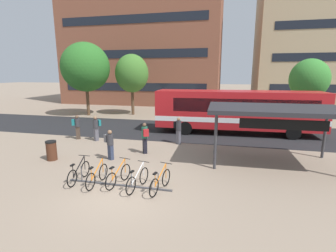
{
  "coord_description": "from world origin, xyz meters",
  "views": [
    {
      "loc": [
        3.65,
        -8.1,
        4.48
      ],
      "look_at": [
        0.55,
        5.19,
        1.57
      ],
      "focal_mm": 26.53,
      "sensor_mm": 36.0,
      "label": 1
    }
  ],
  "objects_px": {
    "parked_bicycle_black_0": "(79,173)",
    "street_tree_2": "(309,79)",
    "commuter_red_pack_2": "(145,136)",
    "street_tree_0": "(132,74)",
    "trash_bin": "(51,150)",
    "parked_bicycle_orange_2": "(118,176)",
    "street_tree_1": "(86,67)",
    "commuter_teal_pack_4": "(77,125)",
    "commuter_black_pack_1": "(178,129)",
    "commuter_teal_pack_3": "(96,127)",
    "city_bus": "(236,110)",
    "parked_bicycle_white_3": "(138,180)",
    "commuter_grey_pack_0": "(110,143)",
    "parked_bicycle_orange_4": "(160,182)",
    "parked_bicycle_orange_1": "(97,176)",
    "transit_shelter": "(276,111)"
  },
  "relations": [
    {
      "from": "parked_bicycle_black_0",
      "to": "street_tree_2",
      "type": "height_order",
      "value": "street_tree_2"
    },
    {
      "from": "commuter_red_pack_2",
      "to": "street_tree_0",
      "type": "relative_size",
      "value": 0.27
    },
    {
      "from": "trash_bin",
      "to": "parked_bicycle_orange_2",
      "type": "bearing_deg",
      "value": -22.97
    },
    {
      "from": "street_tree_1",
      "to": "commuter_teal_pack_4",
      "type": "bearing_deg",
      "value": -63.48
    },
    {
      "from": "commuter_black_pack_1",
      "to": "commuter_teal_pack_3",
      "type": "xyz_separation_m",
      "value": [
        -5.51,
        -0.5,
        -0.03
      ]
    },
    {
      "from": "city_bus",
      "to": "parked_bicycle_white_3",
      "type": "relative_size",
      "value": 7.11
    },
    {
      "from": "commuter_black_pack_1",
      "to": "commuter_grey_pack_0",
      "type": "bearing_deg",
      "value": -90.15
    },
    {
      "from": "parked_bicycle_orange_2",
      "to": "street_tree_0",
      "type": "distance_m",
      "value": 18.28
    },
    {
      "from": "street_tree_1",
      "to": "commuter_grey_pack_0",
      "type": "bearing_deg",
      "value": -55.32
    },
    {
      "from": "parked_bicycle_orange_2",
      "to": "commuter_black_pack_1",
      "type": "height_order",
      "value": "commuter_black_pack_1"
    },
    {
      "from": "parked_bicycle_white_3",
      "to": "street_tree_0",
      "type": "xyz_separation_m",
      "value": [
        -6.74,
        17.03,
        4.07
      ]
    },
    {
      "from": "parked_bicycle_black_0",
      "to": "parked_bicycle_orange_2",
      "type": "distance_m",
      "value": 1.75
    },
    {
      "from": "parked_bicycle_white_3",
      "to": "commuter_teal_pack_3",
      "type": "relative_size",
      "value": 1.01
    },
    {
      "from": "parked_bicycle_black_0",
      "to": "trash_bin",
      "type": "bearing_deg",
      "value": 53.19
    },
    {
      "from": "parked_bicycle_white_3",
      "to": "parked_bicycle_orange_4",
      "type": "xyz_separation_m",
      "value": [
        0.91,
        0.03,
        0.0
      ]
    },
    {
      "from": "parked_bicycle_orange_4",
      "to": "commuter_grey_pack_0",
      "type": "distance_m",
      "value": 4.58
    },
    {
      "from": "parked_bicycle_orange_1",
      "to": "parked_bicycle_orange_4",
      "type": "bearing_deg",
      "value": -87.93
    },
    {
      "from": "parked_bicycle_orange_1",
      "to": "street_tree_2",
      "type": "distance_m",
      "value": 20.63
    },
    {
      "from": "parked_bicycle_white_3",
      "to": "parked_bicycle_orange_2",
      "type": "bearing_deg",
      "value": 88.53
    },
    {
      "from": "parked_bicycle_orange_2",
      "to": "transit_shelter",
      "type": "xyz_separation_m",
      "value": [
        6.54,
        4.09,
        2.3
      ]
    },
    {
      "from": "city_bus",
      "to": "street_tree_2",
      "type": "height_order",
      "value": "street_tree_2"
    },
    {
      "from": "commuter_red_pack_2",
      "to": "parked_bicycle_orange_1",
      "type": "bearing_deg",
      "value": 136.96
    },
    {
      "from": "parked_bicycle_orange_4",
      "to": "commuter_grey_pack_0",
      "type": "bearing_deg",
      "value": 63.03
    },
    {
      "from": "parked_bicycle_orange_4",
      "to": "parked_bicycle_black_0",
      "type": "bearing_deg",
      "value": 101.43
    },
    {
      "from": "commuter_red_pack_2",
      "to": "trash_bin",
      "type": "xyz_separation_m",
      "value": [
        -4.44,
        -2.14,
        -0.5
      ]
    },
    {
      "from": "city_bus",
      "to": "commuter_red_pack_2",
      "type": "height_order",
      "value": "city_bus"
    },
    {
      "from": "parked_bicycle_orange_4",
      "to": "street_tree_2",
      "type": "xyz_separation_m",
      "value": [
        9.5,
        16.24,
        3.57
      ]
    },
    {
      "from": "parked_bicycle_black_0",
      "to": "commuter_grey_pack_0",
      "type": "bearing_deg",
      "value": -2.69
    },
    {
      "from": "commuter_teal_pack_4",
      "to": "parked_bicycle_white_3",
      "type": "bearing_deg",
      "value": -70.15
    },
    {
      "from": "parked_bicycle_black_0",
      "to": "parked_bicycle_white_3",
      "type": "distance_m",
      "value": 2.65
    },
    {
      "from": "parked_bicycle_white_3",
      "to": "parked_bicycle_orange_4",
      "type": "bearing_deg",
      "value": -77.65
    },
    {
      "from": "transit_shelter",
      "to": "parked_bicycle_orange_1",
      "type": "bearing_deg",
      "value": -151.18
    },
    {
      "from": "parked_bicycle_orange_2",
      "to": "parked_bicycle_orange_4",
      "type": "xyz_separation_m",
      "value": [
        1.81,
        -0.15,
        0.0
      ]
    },
    {
      "from": "parked_bicycle_black_0",
      "to": "street_tree_0",
      "type": "xyz_separation_m",
      "value": [
        -4.09,
        16.92,
        4.07
      ]
    },
    {
      "from": "commuter_red_pack_2",
      "to": "commuter_grey_pack_0",
      "type": "bearing_deg",
      "value": 98.22
    },
    {
      "from": "commuter_teal_pack_4",
      "to": "trash_bin",
      "type": "xyz_separation_m",
      "value": [
        1.11,
        -4.09,
        -0.45
      ]
    },
    {
      "from": "parked_bicycle_orange_4",
      "to": "commuter_black_pack_1",
      "type": "height_order",
      "value": "commuter_black_pack_1"
    },
    {
      "from": "parked_bicycle_orange_4",
      "to": "transit_shelter",
      "type": "xyz_separation_m",
      "value": [
        4.73,
        4.24,
        2.3
      ]
    },
    {
      "from": "commuter_black_pack_1",
      "to": "trash_bin",
      "type": "xyz_separation_m",
      "value": [
        -5.9,
        -4.49,
        -0.48
      ]
    },
    {
      "from": "commuter_grey_pack_0",
      "to": "street_tree_0",
      "type": "relative_size",
      "value": 0.25
    },
    {
      "from": "parked_bicycle_orange_2",
      "to": "street_tree_1",
      "type": "height_order",
      "value": "street_tree_1"
    },
    {
      "from": "city_bus",
      "to": "transit_shelter",
      "type": "bearing_deg",
      "value": 102.3
    },
    {
      "from": "parked_bicycle_orange_4",
      "to": "street_tree_2",
      "type": "relative_size",
      "value": 0.29
    },
    {
      "from": "commuter_teal_pack_4",
      "to": "street_tree_0",
      "type": "height_order",
      "value": "street_tree_0"
    },
    {
      "from": "commuter_red_pack_2",
      "to": "commuter_teal_pack_3",
      "type": "bearing_deg",
      "value": 30.57
    },
    {
      "from": "city_bus",
      "to": "parked_bicycle_white_3",
      "type": "height_order",
      "value": "city_bus"
    },
    {
      "from": "city_bus",
      "to": "transit_shelter",
      "type": "relative_size",
      "value": 1.85
    },
    {
      "from": "commuter_black_pack_1",
      "to": "street_tree_2",
      "type": "relative_size",
      "value": 0.3
    },
    {
      "from": "street_tree_2",
      "to": "commuter_teal_pack_3",
      "type": "bearing_deg",
      "value": -147.0
    },
    {
      "from": "parked_bicycle_orange_4",
      "to": "city_bus",
      "type": "bearing_deg",
      "value": -3.89
    }
  ]
}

